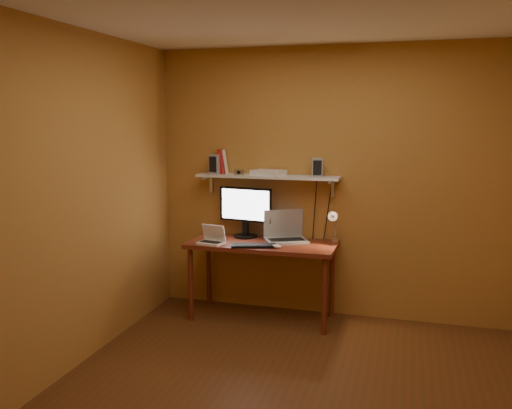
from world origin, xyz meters
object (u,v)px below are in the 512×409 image
(netbook, at_px, (212,238))
(mouse, at_px, (276,246))
(desk, at_px, (262,251))
(laptop, at_px, (285,233))
(speaker_right, at_px, (317,167))
(wall_shelf, at_px, (268,177))
(monitor, at_px, (245,209))
(keyboard, at_px, (254,246))
(desk_lamp, at_px, (334,222))
(speaker_left, at_px, (216,164))
(shelf_camera, at_px, (239,172))
(router, at_px, (268,173))

(netbook, relative_size, mouse, 2.88)
(desk, distance_m, laptop, 0.29)
(mouse, distance_m, speaker_right, 0.84)
(wall_shelf, distance_m, mouse, 0.72)
(monitor, height_order, keyboard, monitor)
(mouse, xyz_separation_m, desk_lamp, (0.48, 0.30, 0.19))
(wall_shelf, relative_size, laptop, 2.95)
(wall_shelf, xyz_separation_m, speaker_left, (-0.52, -0.02, 0.11))
(wall_shelf, bearing_deg, shelf_camera, -164.51)
(desk, height_order, shelf_camera, shelf_camera)
(speaker_left, relative_size, router, 0.64)
(keyboard, distance_m, speaker_right, 0.95)
(desk_lamp, distance_m, speaker_left, 1.29)
(desk, xyz_separation_m, speaker_left, (-0.52, 0.18, 0.81))
(monitor, height_order, mouse, monitor)
(laptop, xyz_separation_m, desk_lamp, (0.47, -0.02, 0.13))
(speaker_left, bearing_deg, desk_lamp, 17.44)
(speaker_left, bearing_deg, wall_shelf, 21.70)
(desk_lamp, bearing_deg, router, 174.22)
(keyboard, height_order, mouse, mouse)
(desk, height_order, monitor, monitor)
(speaker_left, bearing_deg, keyboard, -16.79)
(netbook, bearing_deg, desk, 31.67)
(router, bearing_deg, mouse, -64.61)
(keyboard, relative_size, router, 1.34)
(wall_shelf, height_order, laptop, wall_shelf)
(desk_lamp, relative_size, speaker_left, 1.92)
(laptop, xyz_separation_m, netbook, (-0.63, -0.32, -0.03))
(mouse, bearing_deg, wall_shelf, 134.01)
(desk, bearing_deg, router, 87.53)
(mouse, xyz_separation_m, router, (-0.18, 0.37, 0.63))
(monitor, bearing_deg, desk, -32.24)
(speaker_right, bearing_deg, mouse, -140.77)
(keyboard, bearing_deg, desk_lamp, 8.65)
(desk, bearing_deg, speaker_left, 161.03)
(desk, relative_size, router, 4.59)
(mouse, distance_m, speaker_left, 1.06)
(keyboard, height_order, shelf_camera, shelf_camera)
(netbook, bearing_deg, mouse, 10.01)
(mouse, xyz_separation_m, speaker_left, (-0.70, 0.36, 0.71))
(desk, distance_m, shelf_camera, 0.79)
(speaker_right, bearing_deg, speaker_left, 168.84)
(keyboard, xyz_separation_m, mouse, (0.21, 0.01, 0.01))
(wall_shelf, distance_m, speaker_right, 0.49)
(netbook, distance_m, speaker_right, 1.19)
(desk_lamp, distance_m, shelf_camera, 1.03)
(desk, distance_m, router, 0.76)
(speaker_left, bearing_deg, netbook, -57.63)
(monitor, relative_size, shelf_camera, 5.87)
(laptop, height_order, netbook, laptop)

